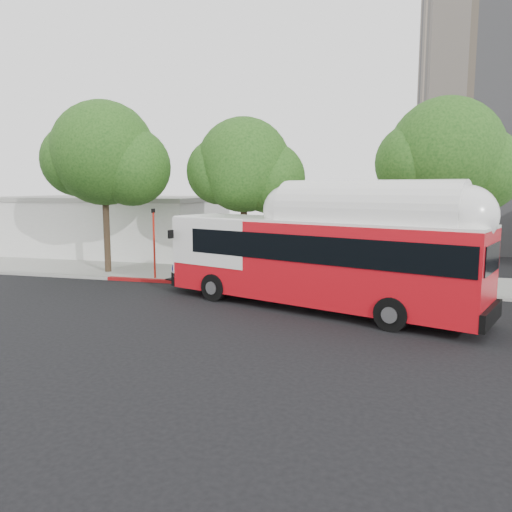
{
  "coord_description": "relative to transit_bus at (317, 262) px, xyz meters",
  "views": [
    {
      "loc": [
        6.48,
        -19.69,
        4.97
      ],
      "look_at": [
        0.47,
        3.0,
        1.71
      ],
      "focal_mm": 35.0,
      "sensor_mm": 36.0,
      "label": 1
    }
  ],
  "objects": [
    {
      "name": "ground",
      "position": [
        -3.77,
        -0.29,
        -1.96
      ],
      "size": [
        120.0,
        120.0,
        0.0
      ],
      "primitive_type": "plane",
      "color": "black",
      "rests_on": "ground"
    },
    {
      "name": "sidewalk",
      "position": [
        -3.77,
        6.21,
        -1.89
      ],
      "size": [
        60.0,
        5.0,
        0.15
      ],
      "primitive_type": "cube",
      "color": "gray",
      "rests_on": "ground"
    },
    {
      "name": "curb_strip",
      "position": [
        -3.77,
        3.61,
        -1.89
      ],
      "size": [
        60.0,
        0.3,
        0.15
      ],
      "primitive_type": "cube",
      "color": "gray",
      "rests_on": "ground"
    },
    {
      "name": "red_curb_segment",
      "position": [
        -6.77,
        3.61,
        -1.88
      ],
      "size": [
        10.0,
        0.32,
        0.16
      ],
      "primitive_type": "cube",
      "color": "maroon",
      "rests_on": "ground"
    },
    {
      "name": "street_tree_left",
      "position": [
        -12.3,
        5.26,
        4.64
      ],
      "size": [
        6.67,
        5.8,
        9.74
      ],
      "color": "#2D2116",
      "rests_on": "ground"
    },
    {
      "name": "street_tree_mid",
      "position": [
        -4.36,
        5.76,
        3.94
      ],
      "size": [
        5.75,
        5.0,
        8.62
      ],
      "color": "#2D2116",
      "rests_on": "ground"
    },
    {
      "name": "street_tree_right",
      "position": [
        5.67,
        5.56,
        4.29
      ],
      "size": [
        6.21,
        5.4,
        9.18
      ],
      "color": "#2D2116",
      "rests_on": "ground"
    },
    {
      "name": "low_commercial_bldg",
      "position": [
        -17.77,
        13.71,
        0.19
      ],
      "size": [
        16.2,
        10.2,
        4.25
      ],
      "color": "silver",
      "rests_on": "ground"
    },
    {
      "name": "transit_bus",
      "position": [
        0.0,
        0.0,
        0.0
      ],
      "size": [
        14.17,
        7.29,
        4.2
      ],
      "rotation": [
        0.0,
        0.0,
        -0.36
      ],
      "color": "red",
      "rests_on": "ground"
    },
    {
      "name": "signal_pole",
      "position": [
        -9.22,
        3.98,
        0.01
      ],
      "size": [
        0.11,
        0.36,
        3.85
      ],
      "color": "red",
      "rests_on": "ground"
    }
  ]
}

